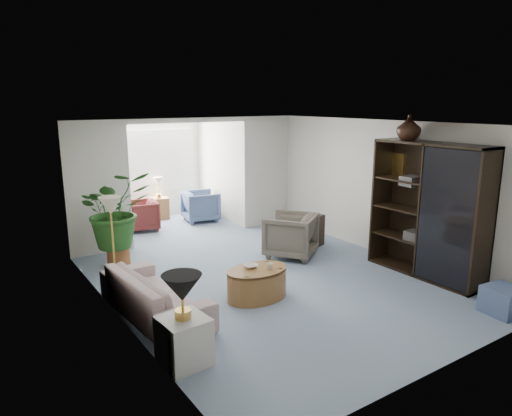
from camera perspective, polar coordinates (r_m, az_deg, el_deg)
floor at (r=7.61m, az=2.54°, el=-8.96°), size 6.00×6.00×0.00m
sunroom_floor at (r=11.01m, az=-10.19°, el=-2.17°), size 2.60×2.60×0.00m
back_pier_left at (r=9.11m, az=-18.67°, el=2.25°), size 1.20×0.12×2.50m
back_pier_right at (r=10.72m, az=1.31°, el=4.46°), size 1.20×0.12×2.50m
back_header at (r=9.64m, az=-8.09°, el=10.55°), size 2.60×0.12×0.10m
window_pane at (r=11.72m, az=-12.60°, el=5.63°), size 2.20×0.02×1.50m
window_blinds at (r=11.70m, az=-12.55°, el=5.61°), size 2.20×0.02×1.50m
framed_picture at (r=8.75m, az=16.21°, el=4.99°), size 0.04×0.50×0.40m
sofa at (r=6.57m, az=-12.28°, el=-10.17°), size 0.92×2.05×0.58m
end_table at (r=5.38m, az=-8.78°, el=-15.73°), size 0.52×0.52×0.54m
table_lamp at (r=5.11m, az=-9.02°, el=-9.61°), size 0.44×0.44×0.30m
floor_lamp at (r=7.57m, az=-17.34°, el=0.26°), size 0.36×0.36×0.28m
coffee_table at (r=6.93m, az=0.13°, el=-9.18°), size 1.06×1.06×0.45m
coffee_bowl at (r=6.89m, az=-0.68°, el=-7.08°), size 0.23×0.23×0.05m
coffee_cup at (r=6.84m, az=1.65°, el=-7.10°), size 0.10×0.10×0.09m
wingback_chair at (r=8.70m, az=4.23°, el=-3.33°), size 1.21×1.22×0.80m
side_table_dark at (r=9.37m, az=6.47°, el=-2.76°), size 0.61×0.54×0.62m
entertainment_cabinet at (r=8.08m, az=20.27°, el=-0.28°), size 0.53×1.98×2.20m
cabinet_urn at (r=8.20m, az=18.15°, el=9.31°), size 0.40×0.40×0.41m
ottoman at (r=7.30m, az=27.97°, el=-9.94°), size 0.52×0.52×0.37m
plant_pot at (r=8.67m, az=-16.41°, el=-5.56°), size 0.40×0.40×0.32m
house_plant at (r=8.45m, az=-16.77°, el=-0.18°), size 1.21×1.05×1.35m
sunroom_chair_blue at (r=11.29m, az=-6.76°, el=0.23°), size 0.92×0.90×0.73m
sunroom_chair_maroon at (r=10.72m, az=-13.90°, el=-0.91°), size 0.85×0.83×0.67m
sunroom_table at (r=11.68m, az=-11.70°, el=-0.03°), size 0.48×0.40×0.52m
shelf_clutter at (r=7.96m, az=20.88°, el=-0.59°), size 0.30×1.15×1.06m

